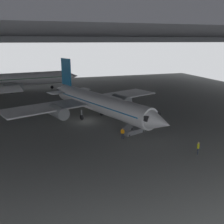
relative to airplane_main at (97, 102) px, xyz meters
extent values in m
plane|color=slate|center=(-1.44, 0.32, -3.25)|extent=(110.00, 110.00, 0.00)
cube|color=#38383D|center=(-1.44, 14.07, 11.77)|extent=(121.00, 99.00, 1.20)
cube|color=#4C4F54|center=(-1.44, -10.68, 10.77)|extent=(115.50, 0.50, 0.70)
cube|color=#4C4F54|center=(-1.44, 30.57, 10.77)|extent=(115.50, 0.50, 0.70)
cylinder|color=white|center=(0.21, -0.57, 0.02)|extent=(11.66, 24.39, 3.32)
cone|color=white|center=(5.00, -13.60, 0.02)|extent=(4.43, 4.87, 3.26)
cube|color=black|center=(4.27, -11.63, 0.43)|extent=(3.45, 3.16, 0.73)
cone|color=white|center=(-4.57, 12.45, 0.35)|extent=(4.48, 5.96, 2.82)
cube|color=#1972B2|center=(-3.85, 10.48, 4.40)|extent=(1.47, 3.49, 5.44)
cube|color=white|center=(-1.35, 10.43, 0.51)|extent=(4.91, 4.01, 0.16)
cube|color=white|center=(-5.72, 8.83, 0.51)|extent=(4.91, 4.01, 0.16)
cube|color=white|center=(6.91, 6.16, -0.32)|extent=(15.13, 10.46, 0.24)
cylinder|color=#9EA3A8|center=(5.97, 3.89, -0.90)|extent=(3.42, 4.76, 2.06)
cube|color=white|center=(-9.25, 0.22, -0.32)|extent=(15.13, 10.46, 0.24)
cylinder|color=#9EA3A8|center=(-7.06, -0.90, -0.90)|extent=(3.42, 4.76, 2.06)
cube|color=#1972B2|center=(0.21, -0.57, 0.27)|extent=(11.10, 22.72, 0.16)
cylinder|color=#9EA3A8|center=(3.07, -8.37, -2.00)|extent=(0.20, 0.20, 1.15)
cylinder|color=black|center=(3.07, -8.37, -2.80)|extent=(0.59, 0.95, 0.90)
cylinder|color=#9EA3A8|center=(1.50, 2.47, -2.00)|extent=(0.20, 0.20, 1.15)
cylinder|color=black|center=(1.50, 2.47, -2.80)|extent=(0.59, 0.95, 0.90)
cylinder|color=#9EA3A8|center=(-2.74, 0.91, -2.00)|extent=(0.20, 0.20, 1.15)
cylinder|color=black|center=(-2.74, 0.91, -2.80)|extent=(0.59, 0.95, 0.90)
cube|color=slate|center=(3.53, -8.36, -2.90)|extent=(3.88, 2.64, 0.70)
cube|color=slate|center=(3.53, -8.36, -1.18)|extent=(3.58, 2.37, 2.82)
cube|color=slate|center=(5.06, -7.80, 0.18)|extent=(1.48, 1.60, 0.12)
cylinder|color=black|center=(4.85, -7.24, 0.68)|extent=(0.06, 0.06, 1.00)
cylinder|color=black|center=(5.27, -8.37, 0.68)|extent=(0.06, 0.06, 1.00)
cylinder|color=black|center=(4.67, -7.20, -3.10)|extent=(0.32, 0.22, 0.30)
cylinder|color=black|center=(5.15, -8.52, -3.10)|extent=(0.32, 0.22, 0.30)
cylinder|color=black|center=(1.92, -8.21, -3.10)|extent=(0.32, 0.22, 0.30)
cylinder|color=black|center=(2.40, -9.53, -3.10)|extent=(0.32, 0.22, 0.30)
cylinder|color=#232838|center=(8.22, -18.12, -2.82)|extent=(0.14, 0.14, 0.85)
cylinder|color=#232838|center=(8.36, -18.01, -2.82)|extent=(0.14, 0.14, 0.85)
cube|color=yellow|center=(8.29, -18.06, -2.09)|extent=(0.42, 0.40, 0.60)
cylinder|color=yellow|center=(8.11, -18.21, -2.06)|extent=(0.09, 0.09, 0.57)
cylinder|color=yellow|center=(8.46, -17.92, -2.06)|extent=(0.09, 0.09, 0.57)
sphere|color=tan|center=(8.29, -18.06, -1.66)|extent=(0.23, 0.23, 0.23)
cylinder|color=#232838|center=(1.16, -10.21, -2.83)|extent=(0.14, 0.14, 0.84)
cylinder|color=#232838|center=(1.00, -10.14, -2.83)|extent=(0.14, 0.14, 0.84)
cube|color=orange|center=(1.08, -10.17, -2.11)|extent=(0.42, 0.35, 0.59)
cylinder|color=orange|center=(1.29, -10.27, -2.08)|extent=(0.09, 0.09, 0.56)
cylinder|color=orange|center=(0.87, -10.08, -2.08)|extent=(0.09, 0.09, 0.56)
sphere|color=tan|center=(1.08, -10.17, -1.69)|extent=(0.23, 0.23, 0.23)
cylinder|color=white|center=(-13.95, 32.91, 0.15)|extent=(27.07, 7.19, 3.60)
cone|color=white|center=(0.95, 34.95, 0.15)|extent=(4.76, 4.08, 3.53)
cube|color=black|center=(-1.31, 34.64, 0.60)|extent=(2.91, 3.37, 0.79)
cube|color=white|center=(-19.51, 41.56, -0.21)|extent=(8.52, 15.80, 0.24)
cylinder|color=#9EA3A8|center=(-17.33, 40.04, -0.84)|extent=(4.94, 2.84, 2.23)
cube|color=white|center=(-16.99, 23.09, -0.21)|extent=(8.52, 15.80, 0.24)
cylinder|color=#9EA3A8|center=(-15.30, 25.14, -0.84)|extent=(4.94, 2.84, 2.23)
cube|color=#19592D|center=(-13.95, 32.91, 0.42)|extent=(25.13, 7.00, 0.16)
cylinder|color=#9EA3A8|center=(-5.03, 34.13, -2.00)|extent=(0.20, 0.20, 1.15)
cylinder|color=black|center=(-5.03, 34.13, -2.80)|extent=(0.93, 0.42, 0.90)
cylinder|color=#9EA3A8|center=(-16.87, 34.94, -2.00)|extent=(0.20, 0.20, 1.15)
cylinder|color=black|center=(-16.87, 34.94, -2.80)|extent=(0.93, 0.42, 0.90)
cylinder|color=#9EA3A8|center=(-16.22, 30.18, -2.00)|extent=(0.20, 0.20, 1.15)
cylinder|color=black|center=(-16.22, 30.18, -2.80)|extent=(0.93, 0.42, 0.90)
cube|color=yellow|center=(0.98, 8.49, -2.70)|extent=(1.45, 2.33, 0.70)
cylinder|color=black|center=(1.62, 7.76, -3.03)|extent=(0.23, 0.46, 0.44)
cylinder|color=black|center=(0.52, 7.63, -3.03)|extent=(0.23, 0.46, 0.44)
cylinder|color=black|center=(1.43, 9.34, -3.03)|extent=(0.23, 0.46, 0.44)
cylinder|color=black|center=(0.34, 9.22, -3.03)|extent=(0.23, 0.46, 0.44)
camera|label=1|loc=(-11.15, -42.82, 10.67)|focal=40.80mm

